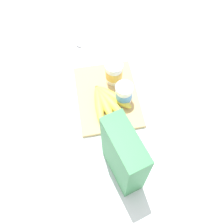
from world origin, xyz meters
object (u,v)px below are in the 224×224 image
object	(u,v)px
cutting_board	(107,96)
spoon	(83,48)
yogurt_cup_back	(124,94)
cereal_box	(124,157)
yogurt_cup_front	(114,73)
banana_bunch	(107,101)

from	to	relation	value
cutting_board	spoon	bearing A→B (deg)	-166.59
cutting_board	yogurt_cup_back	world-z (taller)	yogurt_cup_back
cereal_box	yogurt_cup_front	bearing A→B (deg)	158.27
cutting_board	yogurt_cup_front	xyz separation A→B (m)	(-0.07, 0.04, 0.06)
cereal_box	spoon	size ratio (longest dim) A/B	2.35
yogurt_cup_front	spoon	size ratio (longest dim) A/B	0.83
cereal_box	yogurt_cup_front	xyz separation A→B (m)	(-0.39, 0.04, -0.07)
cereal_box	yogurt_cup_front	size ratio (longest dim) A/B	2.85
banana_bunch	spoon	xyz separation A→B (m)	(-0.33, -0.06, -0.03)
cutting_board	yogurt_cup_back	size ratio (longest dim) A/B	3.49
cutting_board	yogurt_cup_front	bearing A→B (deg)	151.13
cutting_board	banana_bunch	size ratio (longest dim) A/B	1.77
yogurt_cup_front	yogurt_cup_back	bearing A→B (deg)	10.34
yogurt_cup_front	spoon	world-z (taller)	yogurt_cup_front
cereal_box	banana_bunch	bearing A→B (deg)	166.01
banana_bunch	cereal_box	bearing A→B (deg)	2.19
yogurt_cup_front	yogurt_cup_back	size ratio (longest dim) A/B	1.02
cereal_box	yogurt_cup_back	xyz separation A→B (m)	(-0.28, 0.06, -0.08)
cereal_box	banana_bunch	world-z (taller)	cereal_box
yogurt_cup_front	yogurt_cup_back	world-z (taller)	yogurt_cup_front
cutting_board	spoon	size ratio (longest dim) A/B	2.81
cereal_box	yogurt_cup_front	world-z (taller)	cereal_box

